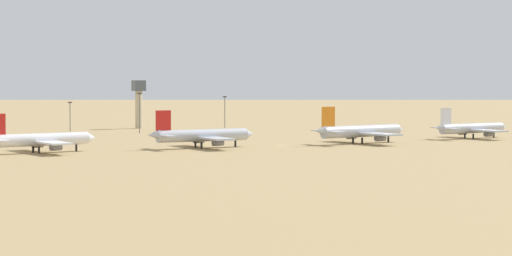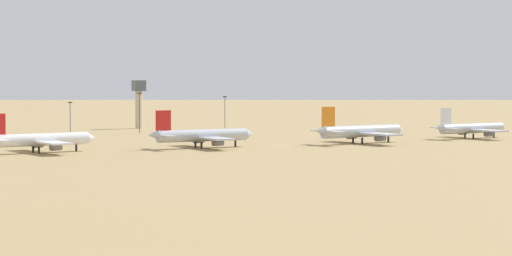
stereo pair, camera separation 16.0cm
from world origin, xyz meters
The scene contains 10 objects.
ground centered at (0.00, 0.00, 0.00)m, with size 4000.00×4000.00×0.00m, color tan.
ridge_center centered at (523.59, 1086.99, 61.27)m, with size 317.29×285.99×122.53m, color gray.
parked_jet_red_1 centered at (-83.42, 5.46, 4.15)m, with size 38.37×32.48×12.67m.
parked_jet_red_2 centered at (-29.25, 1.61, 4.22)m, with size 38.90×32.55×12.89m.
parked_jet_orange_3 centered at (30.15, -4.15, 4.40)m, with size 40.70×34.48×13.44m.
parked_jet_white_4 centered at (84.02, 0.71, 3.95)m, with size 36.51×30.77×12.06m.
control_tower centered at (-2.38, 130.29, 13.25)m, with size 5.20×5.20×21.96m.
light_pole_west centered at (-38.32, 118.81, 7.59)m, with size 1.80×0.50×12.87m.
light_pole_mid centered at (-15.94, 94.11, 9.71)m, with size 1.80×0.50×16.97m.
light_pole_east centered at (35.17, 117.78, 8.49)m, with size 1.80×0.50×14.59m.
Camera 1 is at (-172.57, -315.19, 24.81)m, focal length 72.96 mm.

